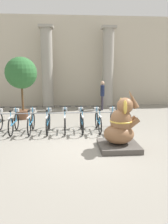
{
  "coord_description": "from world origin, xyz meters",
  "views": [
    {
      "loc": [
        -0.71,
        -6.72,
        2.45
      ],
      "look_at": [
        -0.13,
        0.78,
        1.0
      ],
      "focal_mm": 35.0,
      "sensor_mm": 36.0,
      "label": 1
    }
  ],
  "objects_px": {
    "person_pedestrian": "(102,93)",
    "bicycle_2": "(31,122)",
    "bicycle_5": "(82,121)",
    "bicycle_6": "(98,121)",
    "bicycle_4": "(65,121)",
    "bicycle_7": "(114,121)",
    "bicycle_3": "(48,122)",
    "bicycle_1": "(14,123)",
    "potted_tree": "(21,75)",
    "elephant_statue": "(120,129)"
  },
  "relations": [
    {
      "from": "bicycle_3",
      "to": "bicycle_5",
      "type": "distance_m",
      "value": 1.34
    },
    {
      "from": "bicycle_3",
      "to": "elephant_statue",
      "type": "distance_m",
      "value": 3.19
    },
    {
      "from": "person_pedestrian",
      "to": "bicycle_6",
      "type": "bearing_deg",
      "value": -101.11
    },
    {
      "from": "bicycle_1",
      "to": "bicycle_6",
      "type": "bearing_deg",
      "value": 0.06
    },
    {
      "from": "bicycle_4",
      "to": "bicycle_1",
      "type": "bearing_deg",
      "value": -179.42
    },
    {
      "from": "bicycle_1",
      "to": "bicycle_2",
      "type": "distance_m",
      "value": 0.67
    },
    {
      "from": "bicycle_5",
      "to": "bicycle_6",
      "type": "height_order",
      "value": "same"
    },
    {
      "from": "bicycle_2",
      "to": "bicycle_6",
      "type": "distance_m",
      "value": 2.68
    },
    {
      "from": "bicycle_4",
      "to": "person_pedestrian",
      "type": "xyz_separation_m",
      "value": [
        2.26,
        4.69,
        0.67
      ]
    },
    {
      "from": "bicycle_4",
      "to": "bicycle_7",
      "type": "distance_m",
      "value": 2.01
    },
    {
      "from": "bicycle_5",
      "to": "bicycle_6",
      "type": "bearing_deg",
      "value": 0.26
    },
    {
      "from": "person_pedestrian",
      "to": "bicycle_2",
      "type": "bearing_deg",
      "value": -127.59
    },
    {
      "from": "bicycle_4",
      "to": "bicycle_6",
      "type": "height_order",
      "value": "same"
    },
    {
      "from": "bicycle_1",
      "to": "bicycle_4",
      "type": "bearing_deg",
      "value": 0.58
    },
    {
      "from": "bicycle_2",
      "to": "bicycle_7",
      "type": "height_order",
      "value": "same"
    },
    {
      "from": "bicycle_4",
      "to": "person_pedestrian",
      "type": "height_order",
      "value": "person_pedestrian"
    },
    {
      "from": "bicycle_4",
      "to": "person_pedestrian",
      "type": "relative_size",
      "value": 0.95
    },
    {
      "from": "bicycle_2",
      "to": "bicycle_5",
      "type": "bearing_deg",
      "value": -0.7
    },
    {
      "from": "bicycle_1",
      "to": "bicycle_3",
      "type": "bearing_deg",
      "value": -0.29
    },
    {
      "from": "bicycle_7",
      "to": "potted_tree",
      "type": "bearing_deg",
      "value": 148.06
    },
    {
      "from": "potted_tree",
      "to": "bicycle_1",
      "type": "bearing_deg",
      "value": -86.93
    },
    {
      "from": "bicycle_6",
      "to": "bicycle_7",
      "type": "distance_m",
      "value": 0.67
    },
    {
      "from": "person_pedestrian",
      "to": "potted_tree",
      "type": "height_order",
      "value": "potted_tree"
    },
    {
      "from": "bicycle_2",
      "to": "person_pedestrian",
      "type": "height_order",
      "value": "person_pedestrian"
    },
    {
      "from": "elephant_statue",
      "to": "potted_tree",
      "type": "relative_size",
      "value": 0.62
    },
    {
      "from": "bicycle_3",
      "to": "bicycle_7",
      "type": "height_order",
      "value": "same"
    },
    {
      "from": "bicycle_6",
      "to": "bicycle_1",
      "type": "bearing_deg",
      "value": -179.94
    },
    {
      "from": "bicycle_5",
      "to": "bicycle_6",
      "type": "distance_m",
      "value": 0.67
    },
    {
      "from": "bicycle_5",
      "to": "elephant_statue",
      "type": "height_order",
      "value": "elephant_statue"
    },
    {
      "from": "bicycle_4",
      "to": "bicycle_5",
      "type": "height_order",
      "value": "same"
    },
    {
      "from": "bicycle_6",
      "to": "person_pedestrian",
      "type": "xyz_separation_m",
      "value": [
        0.92,
        4.71,
        0.67
      ]
    },
    {
      "from": "bicycle_4",
      "to": "bicycle_5",
      "type": "relative_size",
      "value": 1.0
    },
    {
      "from": "bicycle_2",
      "to": "potted_tree",
      "type": "distance_m",
      "value": 3.21
    },
    {
      "from": "bicycle_1",
      "to": "elephant_statue",
      "type": "xyz_separation_m",
      "value": [
        3.76,
        -2.07,
        0.23
      ]
    },
    {
      "from": "potted_tree",
      "to": "bicycle_4",
      "type": "bearing_deg",
      "value": -49.89
    },
    {
      "from": "elephant_statue",
      "to": "potted_tree",
      "type": "distance_m",
      "value": 6.25
    },
    {
      "from": "bicycle_1",
      "to": "elephant_statue",
      "type": "bearing_deg",
      "value": -28.8
    },
    {
      "from": "potted_tree",
      "to": "bicycle_7",
      "type": "bearing_deg",
      "value": -31.94
    },
    {
      "from": "bicycle_4",
      "to": "elephant_statue",
      "type": "distance_m",
      "value": 2.73
    },
    {
      "from": "bicycle_2",
      "to": "person_pedestrian",
      "type": "distance_m",
      "value": 5.95
    },
    {
      "from": "bicycle_7",
      "to": "elephant_statue",
      "type": "xyz_separation_m",
      "value": [
        -0.26,
        -2.05,
        0.23
      ]
    },
    {
      "from": "bicycle_4",
      "to": "bicycle_7",
      "type": "xyz_separation_m",
      "value": [
        2.01,
        -0.04,
        0.0
      ]
    },
    {
      "from": "bicycle_2",
      "to": "bicycle_7",
      "type": "distance_m",
      "value": 3.35
    },
    {
      "from": "bicycle_4",
      "to": "potted_tree",
      "type": "bearing_deg",
      "value": 130.11
    },
    {
      "from": "elephant_statue",
      "to": "bicycle_2",
      "type": "bearing_deg",
      "value": 145.9
    },
    {
      "from": "bicycle_7",
      "to": "person_pedestrian",
      "type": "xyz_separation_m",
      "value": [
        0.25,
        4.73,
        0.67
      ]
    },
    {
      "from": "bicycle_2",
      "to": "bicycle_3",
      "type": "height_order",
      "value": "same"
    },
    {
      "from": "bicycle_1",
      "to": "bicycle_4",
      "type": "relative_size",
      "value": 1.0
    },
    {
      "from": "bicycle_1",
      "to": "bicycle_2",
      "type": "xyz_separation_m",
      "value": [
        0.67,
        0.02,
        0.0
      ]
    },
    {
      "from": "bicycle_2",
      "to": "bicycle_6",
      "type": "bearing_deg",
      "value": -0.46
    }
  ]
}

